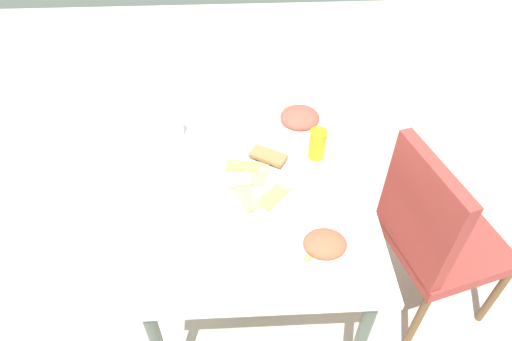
# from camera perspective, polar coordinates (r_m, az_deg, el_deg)

# --- Properties ---
(ground_plane) EXTENTS (6.00, 6.00, 0.00)m
(ground_plane) POSITION_cam_1_polar(r_m,az_deg,el_deg) (2.30, -0.19, -13.65)
(ground_plane) COLOR #BEAFA4
(dining_table) EXTENTS (1.10, 0.82, 0.74)m
(dining_table) POSITION_cam_1_polar(r_m,az_deg,el_deg) (1.77, -0.25, -2.51)
(dining_table) COLOR silver
(dining_table) RESTS_ON ground_plane
(dining_chair) EXTENTS (0.52, 0.52, 0.91)m
(dining_chair) POSITION_cam_1_polar(r_m,az_deg,el_deg) (1.95, 21.08, -7.08)
(dining_chair) COLOR #99332E
(dining_chair) RESTS_ON ground_plane
(pide_platter) EXTENTS (0.33, 0.32, 0.04)m
(pide_platter) POSITION_cam_1_polar(r_m,az_deg,el_deg) (1.69, 0.40, -0.76)
(pide_platter) COLOR white
(pide_platter) RESTS_ON dining_table
(salad_plate_greens) EXTENTS (0.23, 0.23, 0.06)m
(salad_plate_greens) POSITION_cam_1_polar(r_m,az_deg,el_deg) (1.94, 5.40, 6.43)
(salad_plate_greens) COLOR white
(salad_plate_greens) RESTS_ON dining_table
(salad_plate_rice) EXTENTS (0.21, 0.21, 0.06)m
(salad_plate_rice) POSITION_cam_1_polar(r_m,az_deg,el_deg) (1.50, 8.45, -9.09)
(salad_plate_rice) COLOR white
(salad_plate_rice) RESTS_ON dining_table
(soda_can) EXTENTS (0.09, 0.09, 0.12)m
(soda_can) POSITION_cam_1_polar(r_m,az_deg,el_deg) (1.76, 7.57, 3.26)
(soda_can) COLOR orange
(soda_can) RESTS_ON dining_table
(drinking_glass) EXTENTS (0.07, 0.07, 0.09)m
(drinking_glass) POSITION_cam_1_polar(r_m,az_deg,el_deg) (1.88, -9.96, 5.32)
(drinking_glass) COLOR silver
(drinking_glass) RESTS_ON dining_table
(paper_napkin) EXTENTS (0.15, 0.15, 0.00)m
(paper_napkin) POSITION_cam_1_polar(r_m,az_deg,el_deg) (2.00, -5.05, 7.27)
(paper_napkin) COLOR white
(paper_napkin) RESTS_ON dining_table
(fork) EXTENTS (0.17, 0.06, 0.00)m
(fork) POSITION_cam_1_polar(r_m,az_deg,el_deg) (2.00, -5.58, 7.34)
(fork) COLOR silver
(fork) RESTS_ON paper_napkin
(spoon) EXTENTS (0.16, 0.06, 0.00)m
(spoon) POSITION_cam_1_polar(r_m,az_deg,el_deg) (2.00, -4.54, 7.38)
(spoon) COLOR silver
(spoon) RESTS_ON paper_napkin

